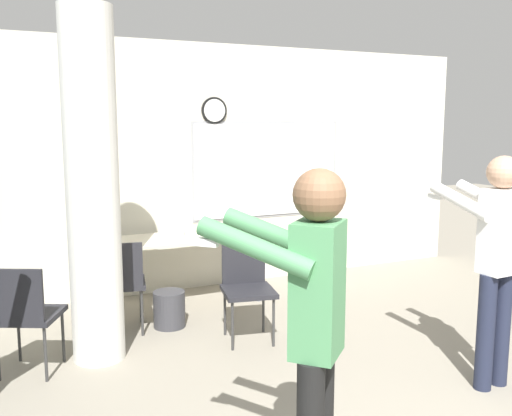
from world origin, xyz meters
name	(u,v)px	position (x,y,z in m)	size (l,w,h in m)	color
wall_back	(167,169)	(0.03, 5.06, 1.40)	(8.00, 0.15, 2.80)	beige
support_pillar	(93,189)	(-1.06, 3.42, 1.40)	(0.42, 0.42, 2.80)	silver
folding_table	(180,242)	(-0.02, 4.48, 0.68)	(1.70, 0.66, 0.73)	beige
bottle_on_table	(180,226)	(-0.01, 4.50, 0.84)	(0.07, 0.07, 0.29)	silver
waste_bin	(169,309)	(-0.33, 3.88, 0.17)	(0.30, 0.30, 0.34)	#38383D
chair_table_left	(121,279)	(-0.77, 3.90, 0.51)	(0.52, 0.52, 0.87)	#232328
chair_near_pillar	(25,311)	(-1.61, 3.32, 0.51)	(0.59, 0.59, 0.87)	#232328
chair_table_front	(247,283)	(0.22, 3.31, 0.51)	(0.52, 0.52, 0.87)	#232328
person_playing_side	(495,253)	(1.45, 1.71, 1.00)	(0.40, 0.66, 1.69)	#1E2338
person_playing_front	(311,324)	(-0.50, 0.98, 1.02)	(0.66, 0.67, 1.73)	black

